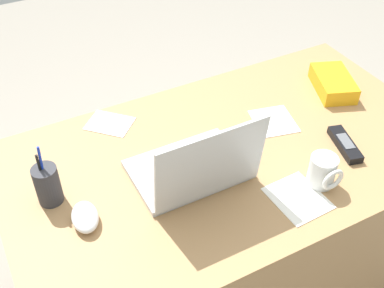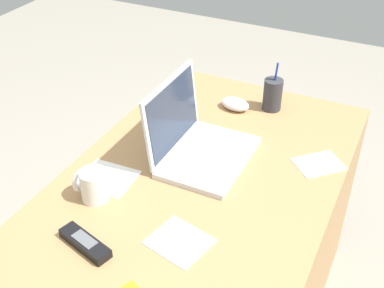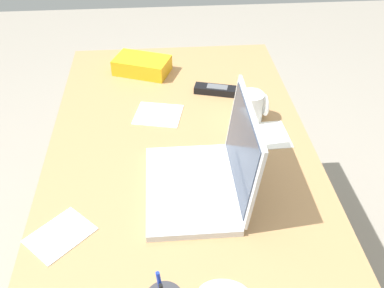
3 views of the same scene
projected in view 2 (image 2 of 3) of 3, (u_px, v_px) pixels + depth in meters
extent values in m
cube|color=#A87C4F|center=(192.00, 274.00, 1.62)|extent=(1.34, 0.76, 0.72)
cube|color=silver|center=(210.00, 157.00, 1.52)|extent=(0.32, 0.22, 0.02)
cube|color=silver|center=(204.00, 153.00, 1.52)|extent=(0.26, 0.11, 0.00)
cube|color=silver|center=(230.00, 160.00, 1.49)|extent=(0.09, 0.05, 0.00)
cube|color=silver|center=(172.00, 114.00, 1.50)|extent=(0.31, 0.03, 0.23)
cube|color=#283347|center=(173.00, 114.00, 1.50)|extent=(0.28, 0.02, 0.20)
ellipsoid|color=white|center=(235.00, 104.00, 1.76)|extent=(0.08, 0.12, 0.04)
cylinder|color=white|center=(94.00, 185.00, 1.35)|extent=(0.07, 0.07, 0.09)
torus|color=white|center=(81.00, 180.00, 1.37)|extent=(0.07, 0.01, 0.07)
cube|color=black|center=(85.00, 243.00, 1.22)|extent=(0.08, 0.16, 0.02)
cube|color=#595B60|center=(84.00, 239.00, 1.22)|extent=(0.05, 0.07, 0.00)
cylinder|color=#333338|center=(273.00, 95.00, 1.74)|extent=(0.07, 0.07, 0.11)
cylinder|color=#1933B2|center=(274.00, 83.00, 1.72)|extent=(0.02, 0.02, 0.16)
cylinder|color=black|center=(274.00, 85.00, 1.73)|extent=(0.01, 0.02, 0.14)
cube|color=white|center=(179.00, 242.00, 1.24)|extent=(0.16, 0.17, 0.00)
cube|color=white|center=(108.00, 178.00, 1.45)|extent=(0.14, 0.16, 0.00)
cube|color=white|center=(319.00, 164.00, 1.51)|extent=(0.17, 0.17, 0.00)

